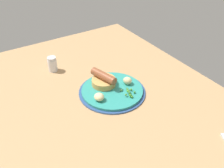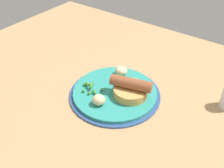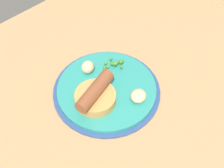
{
  "view_description": "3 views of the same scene",
  "coord_description": "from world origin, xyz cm",
  "px_view_note": "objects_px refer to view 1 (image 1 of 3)",
  "views": [
    {
      "loc": [
        57.19,
        -34.13,
        57.74
      ],
      "look_at": [
        -4.26,
        4.51,
        5.42
      ],
      "focal_mm": 40.0,
      "sensor_mm": 36.0,
      "label": 1
    },
    {
      "loc": [
        -31.56,
        44.46,
        45.97
      ],
      "look_at": [
        -2.23,
        4.18,
        6.72
      ],
      "focal_mm": 40.0,
      "sensor_mm": 36.0,
      "label": 2
    },
    {
      "loc": [
        -30.34,
        -27.68,
        58.73
      ],
      "look_at": [
        -1.91,
        2.83,
        5.75
      ],
      "focal_mm": 50.0,
      "sensor_mm": 36.0,
      "label": 3
    }
  ],
  "objects_px": {
    "dinner_plate": "(112,91)",
    "potato_chunk_0": "(99,96)",
    "pea_pile": "(129,92)",
    "potato_chunk_1": "(127,81)",
    "sausage_pudding": "(104,80)",
    "salt_shaker": "(52,64)"
  },
  "relations": [
    {
      "from": "potato_chunk_0",
      "to": "potato_chunk_1",
      "type": "height_order",
      "value": "potato_chunk_1"
    },
    {
      "from": "dinner_plate",
      "to": "potato_chunk_1",
      "type": "relative_size",
      "value": 7.35
    },
    {
      "from": "dinner_plate",
      "to": "sausage_pudding",
      "type": "xyz_separation_m",
      "value": [
        -0.04,
        -0.01,
        0.03
      ]
    },
    {
      "from": "sausage_pudding",
      "to": "salt_shaker",
      "type": "distance_m",
      "value": 0.24
    },
    {
      "from": "dinner_plate",
      "to": "sausage_pudding",
      "type": "bearing_deg",
      "value": -166.03
    },
    {
      "from": "pea_pile",
      "to": "potato_chunk_1",
      "type": "bearing_deg",
      "value": 150.09
    },
    {
      "from": "salt_shaker",
      "to": "dinner_plate",
      "type": "bearing_deg",
      "value": 26.57
    },
    {
      "from": "pea_pile",
      "to": "potato_chunk_0",
      "type": "bearing_deg",
      "value": -107.3
    },
    {
      "from": "sausage_pudding",
      "to": "potato_chunk_1",
      "type": "bearing_deg",
      "value": -135.56
    },
    {
      "from": "pea_pile",
      "to": "salt_shaker",
      "type": "xyz_separation_m",
      "value": [
        -0.31,
        -0.16,
        0.01
      ]
    },
    {
      "from": "dinner_plate",
      "to": "potato_chunk_0",
      "type": "height_order",
      "value": "potato_chunk_0"
    },
    {
      "from": "dinner_plate",
      "to": "pea_pile",
      "type": "height_order",
      "value": "pea_pile"
    },
    {
      "from": "sausage_pudding",
      "to": "potato_chunk_1",
      "type": "relative_size",
      "value": 3.34
    },
    {
      "from": "dinner_plate",
      "to": "sausage_pudding",
      "type": "distance_m",
      "value": 0.05
    },
    {
      "from": "sausage_pudding",
      "to": "potato_chunk_1",
      "type": "xyz_separation_m",
      "value": [
        0.04,
        0.07,
        -0.01
      ]
    },
    {
      "from": "potato_chunk_0",
      "to": "pea_pile",
      "type": "bearing_deg",
      "value": 72.7
    },
    {
      "from": "dinner_plate",
      "to": "potato_chunk_0",
      "type": "bearing_deg",
      "value": -71.07
    },
    {
      "from": "pea_pile",
      "to": "sausage_pudding",
      "type": "bearing_deg",
      "value": -155.6
    },
    {
      "from": "dinner_plate",
      "to": "potato_chunk_0",
      "type": "distance_m",
      "value": 0.08
    },
    {
      "from": "dinner_plate",
      "to": "pea_pile",
      "type": "distance_m",
      "value": 0.07
    },
    {
      "from": "potato_chunk_1",
      "to": "salt_shaker",
      "type": "relative_size",
      "value": 0.53
    },
    {
      "from": "potato_chunk_0",
      "to": "potato_chunk_1",
      "type": "bearing_deg",
      "value": 99.33
    }
  ]
}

